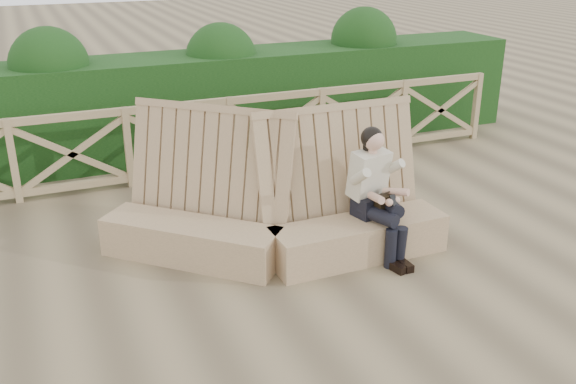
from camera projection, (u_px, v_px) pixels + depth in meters
name	position (u px, v px, depth m)	size (l,w,h in m)	color
ground	(276.00, 300.00, 6.03)	(60.00, 60.00, 0.00)	brown
bench	(275.00, 221.00, 6.76)	(3.45, 1.91, 1.55)	#896F4E
woman	(376.00, 189.00, 6.67)	(0.47, 0.89, 1.38)	black
guardrail	(180.00, 141.00, 8.81)	(10.10, 0.09, 1.10)	#7D6648
hedge	(160.00, 107.00, 9.77)	(12.00, 1.20, 1.50)	black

